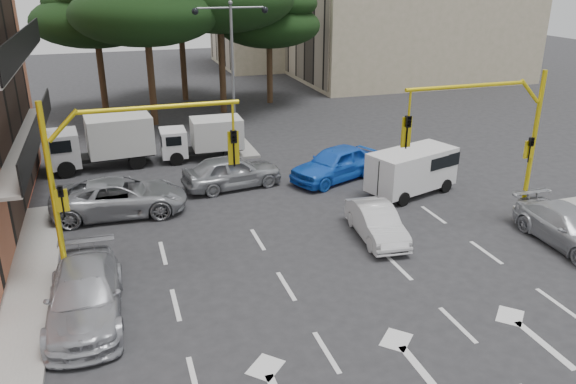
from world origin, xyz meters
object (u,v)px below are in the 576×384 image
(car_silver_cross_b, at_px, (232,171))
(box_truck_a, at_px, (101,143))
(car_silver_parked, at_px, (569,228))
(box_truck_b, at_px, (202,139))
(van_white, at_px, (411,172))
(street_lamp_center, at_px, (232,48))
(car_white_hatch, at_px, (376,222))
(car_silver_wagon, at_px, (85,295))
(car_blue_compact, at_px, (335,163))
(car_silver_cross_a, at_px, (120,197))
(signal_mast_right, at_px, (496,130))
(signal_mast_left, at_px, (114,167))

(car_silver_cross_b, xyz_separation_m, box_truck_a, (-5.67, 4.83, 0.52))
(car_silver_parked, distance_m, box_truck_b, 17.98)
(van_white, bearing_deg, street_lamp_center, -167.42)
(street_lamp_center, height_order, car_white_hatch, street_lamp_center)
(street_lamp_center, relative_size, car_silver_wagon, 1.54)
(car_silver_cross_b, bearing_deg, van_white, -120.87)
(van_white, bearing_deg, box_truck_b, -152.07)
(car_blue_compact, xyz_separation_m, car_silver_cross_a, (-9.98, -1.10, -0.06))
(car_white_hatch, bearing_deg, car_blue_compact, 87.16)
(car_silver_wagon, height_order, car_silver_cross_b, car_silver_cross_b)
(signal_mast_right, relative_size, van_white, 1.47)
(street_lamp_center, xyz_separation_m, car_white_hatch, (2.28, -13.69, -4.80))
(car_white_hatch, bearing_deg, signal_mast_right, 1.80)
(signal_mast_left, relative_size, street_lamp_center, 0.77)
(car_white_hatch, bearing_deg, box_truck_b, 117.05)
(street_lamp_center, height_order, car_silver_cross_a, street_lamp_center)
(signal_mast_right, bearing_deg, signal_mast_left, 180.00)
(car_blue_compact, bearing_deg, box_truck_a, -139.09)
(car_silver_wagon, relative_size, van_white, 1.23)
(car_blue_compact, height_order, car_silver_parked, car_blue_compact)
(signal_mast_left, distance_m, box_truck_a, 12.30)
(signal_mast_right, relative_size, car_silver_parked, 1.29)
(signal_mast_left, relative_size, box_truck_b, 1.38)
(car_silver_parked, relative_size, van_white, 1.14)
(signal_mast_left, xyz_separation_m, car_silver_wagon, (-1.20, -1.86, -3.15))
(car_blue_compact, distance_m, van_white, 3.70)
(car_silver_parked, bearing_deg, street_lamp_center, 119.41)
(car_silver_parked, height_order, box_truck_a, box_truck_a)
(car_silver_cross_b, bearing_deg, box_truck_b, -1.31)
(car_blue_compact, bearing_deg, car_white_hatch, -31.06)
(car_blue_compact, distance_m, car_silver_cross_a, 10.04)
(car_white_hatch, bearing_deg, van_white, 52.14)
(signal_mast_right, bearing_deg, box_truck_a, 139.71)
(car_silver_parked, distance_m, van_white, 6.99)
(car_blue_compact, height_order, car_silver_cross_a, car_blue_compact)
(signal_mast_left, bearing_deg, van_white, 17.64)
(car_silver_cross_b, bearing_deg, car_blue_compact, -103.69)
(car_blue_compact, bearing_deg, car_silver_wagon, -75.20)
(car_silver_cross_a, height_order, car_silver_cross_b, car_silver_cross_b)
(car_silver_parked, bearing_deg, car_white_hatch, 158.89)
(van_white, bearing_deg, car_white_hatch, -61.19)
(car_white_hatch, height_order, box_truck_b, box_truck_b)
(car_silver_cross_b, bearing_deg, car_white_hatch, -157.91)
(car_silver_cross_a, xyz_separation_m, car_silver_parked, (15.44, -7.93, -0.07))
(car_silver_parked, bearing_deg, box_truck_b, 128.88)
(box_truck_a, bearing_deg, van_white, -126.49)
(car_blue_compact, relative_size, car_silver_cross_a, 0.88)
(car_silver_cross_b, bearing_deg, car_silver_cross_a, 99.66)
(car_blue_compact, height_order, box_truck_a, box_truck_a)
(street_lamp_center, bearing_deg, car_silver_cross_b, -103.89)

